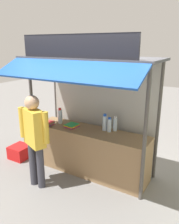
# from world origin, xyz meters

# --- Properties ---
(ground_plane) EXTENTS (20.00, 20.00, 0.00)m
(ground_plane) POSITION_xyz_m (0.00, 0.00, 0.00)
(ground_plane) COLOR slate
(stall_counter) EXTENTS (2.23, 0.58, 0.85)m
(stall_counter) POSITION_xyz_m (0.00, 0.00, 0.43)
(stall_counter) COLOR olive
(stall_counter) RESTS_ON ground
(stall_structure) EXTENTS (2.43, 1.46, 2.52)m
(stall_structure) POSITION_xyz_m (0.00, 0.10, 1.52)
(stall_structure) COLOR #4C4742
(stall_structure) RESTS_ON ground
(water_bottle_front_right) EXTENTS (0.08, 0.08, 0.27)m
(water_bottle_front_right) POSITION_xyz_m (0.41, 0.22, 0.98)
(water_bottle_front_right) COLOR silver
(water_bottle_front_right) RESTS_ON stall_counter
(water_bottle_mid_right) EXTENTS (0.09, 0.09, 0.31)m
(water_bottle_mid_right) POSITION_xyz_m (-0.70, 0.03, 1.00)
(water_bottle_mid_right) COLOR silver
(water_bottle_mid_right) RESTS_ON stall_counter
(water_bottle_front_left) EXTENTS (0.08, 0.08, 0.27)m
(water_bottle_front_left) POSITION_xyz_m (0.34, 0.13, 0.98)
(water_bottle_front_left) COLOR silver
(water_bottle_front_left) RESTS_ON stall_counter
(water_bottle_left) EXTENTS (0.09, 0.09, 0.31)m
(water_bottle_left) POSITION_xyz_m (0.24, 0.14, 1.00)
(water_bottle_left) COLOR silver
(water_bottle_left) RESTS_ON stall_counter
(magazine_stack_right) EXTENTS (0.25, 0.26, 0.06)m
(magazine_stack_right) POSITION_xyz_m (-0.38, -0.03, 0.88)
(magazine_stack_right) COLOR red
(magazine_stack_right) RESTS_ON stall_counter
(magazine_stack_center) EXTENTS (0.27, 0.30, 0.07)m
(magazine_stack_center) POSITION_xyz_m (-0.87, -0.21, 0.89)
(magazine_stack_center) COLOR red
(magazine_stack_center) RESTS_ON stall_counter
(banana_bunch_inner_left) EXTENTS (0.08, 0.08, 0.27)m
(banana_bunch_inner_left) POSITION_xyz_m (-0.46, -0.39, 1.84)
(banana_bunch_inner_left) COLOR #332D23
(banana_bunch_leftmost) EXTENTS (0.10, 0.09, 0.28)m
(banana_bunch_leftmost) POSITION_xyz_m (0.35, -0.39, 1.84)
(banana_bunch_leftmost) COLOR #332D23
(banana_bunch_rightmost) EXTENTS (0.10, 0.09, 0.27)m
(banana_bunch_rightmost) POSITION_xyz_m (-0.80, -0.39, 1.84)
(banana_bunch_rightmost) COLOR #332D23
(vendor_person) EXTENTS (0.61, 0.35, 1.61)m
(vendor_person) POSITION_xyz_m (-0.55, -0.85, 0.97)
(vendor_person) COLOR #383842
(vendor_person) RESTS_ON ground
(plastic_crate) EXTENTS (0.40, 0.40, 0.27)m
(plastic_crate) POSITION_xyz_m (-1.57, -0.30, 0.14)
(plastic_crate) COLOR red
(plastic_crate) RESTS_ON ground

